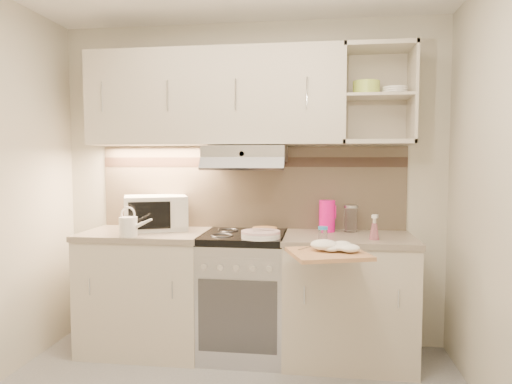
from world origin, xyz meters
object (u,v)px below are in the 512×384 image
at_px(watering_can, 129,226).
at_px(pink_pitcher, 327,216).
at_px(glass_jar, 351,218).
at_px(plate_stack, 261,234).
at_px(spray_bottle, 374,229).
at_px(cutting_board, 328,254).
at_px(microwave, 156,213).
at_px(electric_range, 244,294).

bearing_deg(watering_can, pink_pitcher, 18.02).
bearing_deg(glass_jar, plate_stack, -149.92).
height_order(spray_bottle, cutting_board, spray_bottle).
xyz_separation_m(microwave, cutting_board, (1.30, -0.62, -0.16)).
bearing_deg(glass_jar, microwave, -176.65).
distance_m(plate_stack, spray_bottle, 0.77).
xyz_separation_m(electric_range, microwave, (-0.71, 0.10, 0.58)).
bearing_deg(cutting_board, glass_jar, 57.68).
height_order(plate_stack, glass_jar, glass_jar).
height_order(pink_pitcher, glass_jar, pink_pitcher).
relative_size(spray_bottle, cutting_board, 0.41).
xyz_separation_m(glass_jar, cutting_board, (-0.18, -0.70, -0.13)).
height_order(electric_range, spray_bottle, spray_bottle).
xyz_separation_m(electric_range, glass_jar, (0.78, 0.19, 0.55)).
bearing_deg(pink_pitcher, glass_jar, -14.90).
relative_size(watering_can, cutting_board, 0.56).
bearing_deg(plate_stack, electric_range, 128.80).
relative_size(microwave, watering_can, 2.26).
bearing_deg(cutting_board, plate_stack, 125.45).
relative_size(electric_range, cutting_board, 2.04).
distance_m(microwave, pink_pitcher, 1.31).
xyz_separation_m(spray_bottle, cutting_board, (-0.32, -0.38, -0.10)).
bearing_deg(glass_jar, cutting_board, -104.52).
distance_m(watering_can, pink_pitcher, 1.44).
distance_m(glass_jar, spray_bottle, 0.35).
bearing_deg(electric_range, pink_pitcher, 15.41).
relative_size(plate_stack, pink_pitcher, 1.13).
height_order(electric_range, cutting_board, electric_range).
height_order(electric_range, pink_pitcher, pink_pitcher).
distance_m(electric_range, pink_pitcher, 0.85).
height_order(electric_range, watering_can, watering_can).
bearing_deg(watering_can, plate_stack, 4.94).
relative_size(electric_range, microwave, 1.61).
bearing_deg(microwave, cutting_board, -47.63).
relative_size(electric_range, plate_stack, 3.34).
distance_m(microwave, spray_bottle, 1.64).
bearing_deg(cutting_board, electric_range, 121.26).
height_order(microwave, glass_jar, microwave).
relative_size(watering_can, glass_jar, 1.24).
height_order(plate_stack, spray_bottle, spray_bottle).
relative_size(plate_stack, spray_bottle, 1.48).
height_order(glass_jar, cutting_board, glass_jar).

